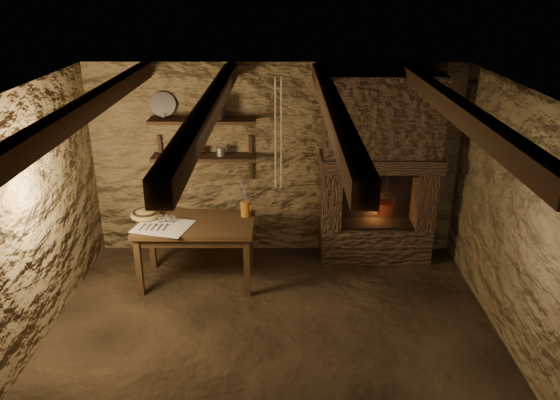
{
  "coord_description": "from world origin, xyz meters",
  "views": [
    {
      "loc": [
        0.1,
        -4.41,
        3.27
      ],
      "look_at": [
        0.07,
        0.9,
        1.13
      ],
      "focal_mm": 35.0,
      "sensor_mm": 36.0,
      "label": 1
    }
  ],
  "objects_px": {
    "work_table": "(197,250)",
    "wooden_bowl": "(145,215)",
    "iron_stockpot": "(216,111)",
    "stoneware_jug": "(246,201)",
    "red_pot": "(385,207)"
  },
  "relations": [
    {
      "from": "stoneware_jug",
      "to": "red_pot",
      "type": "height_order",
      "value": "stoneware_jug"
    },
    {
      "from": "work_table",
      "to": "stoneware_jug",
      "type": "relative_size",
      "value": 3.17
    },
    {
      "from": "work_table",
      "to": "wooden_bowl",
      "type": "height_order",
      "value": "wooden_bowl"
    },
    {
      "from": "iron_stockpot",
      "to": "work_table",
      "type": "bearing_deg",
      "value": -106.26
    },
    {
      "from": "wooden_bowl",
      "to": "iron_stockpot",
      "type": "height_order",
      "value": "iron_stockpot"
    },
    {
      "from": "iron_stockpot",
      "to": "wooden_bowl",
      "type": "bearing_deg",
      "value": -143.46
    },
    {
      "from": "wooden_bowl",
      "to": "iron_stockpot",
      "type": "distance_m",
      "value": 1.45
    },
    {
      "from": "work_table",
      "to": "stoneware_jug",
      "type": "xyz_separation_m",
      "value": [
        0.56,
        0.18,
        0.53
      ]
    },
    {
      "from": "work_table",
      "to": "iron_stockpot",
      "type": "xyz_separation_m",
      "value": [
        0.2,
        0.68,
        1.46
      ]
    },
    {
      "from": "stoneware_jug",
      "to": "red_pot",
      "type": "bearing_deg",
      "value": 12.45
    },
    {
      "from": "work_table",
      "to": "wooden_bowl",
      "type": "relative_size",
      "value": 3.96
    },
    {
      "from": "wooden_bowl",
      "to": "iron_stockpot",
      "type": "relative_size",
      "value": 1.34
    },
    {
      "from": "stoneware_jug",
      "to": "work_table",
      "type": "bearing_deg",
      "value": -162.27
    },
    {
      "from": "work_table",
      "to": "wooden_bowl",
      "type": "xyz_separation_m",
      "value": [
        -0.58,
        0.11,
        0.39
      ]
    },
    {
      "from": "work_table",
      "to": "iron_stockpot",
      "type": "distance_m",
      "value": 1.62
    }
  ]
}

